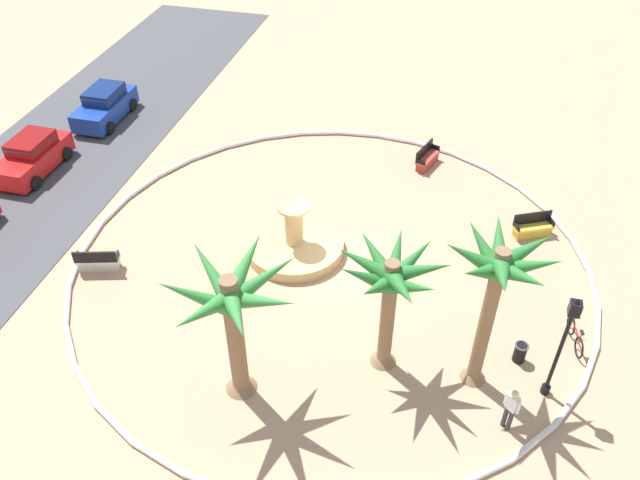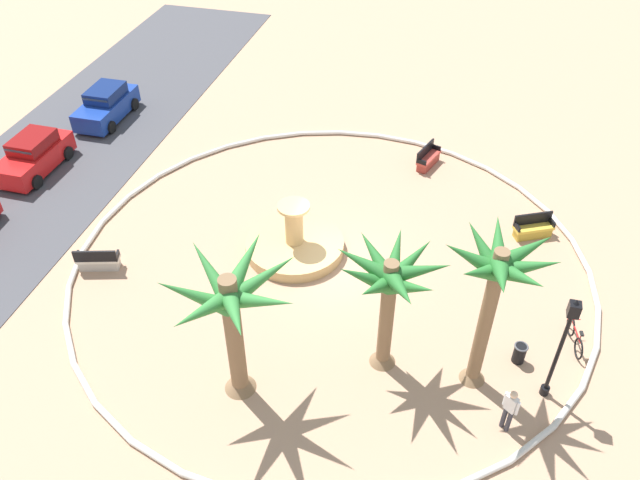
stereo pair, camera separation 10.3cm
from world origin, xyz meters
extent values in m
plane|color=tan|center=(0.00, 0.00, 0.00)|extent=(80.00, 80.00, 0.00)
torus|color=silver|center=(0.00, 0.00, 0.10)|extent=(19.64, 19.64, 0.20)
cube|color=#424247|center=(0.00, 14.22, 0.01)|extent=(48.00, 8.00, 0.03)
cylinder|color=tan|center=(0.45, 1.58, 0.23)|extent=(3.85, 3.85, 0.45)
cylinder|color=#19567F|center=(0.45, 1.58, 0.19)|extent=(3.39, 3.39, 0.34)
cylinder|color=tan|center=(0.45, 1.58, 1.26)|extent=(0.69, 0.69, 1.62)
cylinder|color=#E0B370|center=(0.45, 1.58, 2.13)|extent=(1.23, 1.23, 0.12)
cylinder|color=brown|center=(-4.13, -5.63, 2.67)|extent=(0.43, 0.43, 5.34)
cone|color=brown|center=(-4.13, -5.63, 0.25)|extent=(0.82, 0.82, 0.50)
cone|color=#28702D|center=(-3.36, -5.53, 5.04)|extent=(1.80, 0.77, 1.12)
cone|color=#28702D|center=(-3.60, -5.15, 4.93)|extent=(1.65, 1.56, 1.32)
cone|color=#28702D|center=(-4.18, -4.88, 4.98)|extent=(0.66, 1.77, 1.22)
cone|color=#28702D|center=(-4.71, -5.16, 4.98)|extent=(1.70, 1.53, 1.23)
cone|color=#28702D|center=(-4.93, -5.67, 5.13)|extent=(1.78, 0.66, 0.97)
cone|color=#28702D|center=(-4.69, -6.16, 5.03)|extent=(1.65, 1.61, 1.13)
cone|color=#28702D|center=(-4.15, -6.38, 5.00)|extent=(0.61, 1.76, 1.20)
cone|color=#28702D|center=(-3.65, -6.26, 5.11)|extent=(1.51, 1.73, 1.00)
cylinder|color=brown|center=(-6.31, 1.36, 2.33)|extent=(0.52, 0.52, 4.65)
cone|color=brown|center=(-6.31, 1.36, 0.25)|extent=(1.00, 1.00, 0.50)
cone|color=#337F38|center=(-5.27, 1.25, 4.38)|extent=(2.28, 0.79, 1.09)
cone|color=#337F38|center=(-5.70, 2.12, 4.18)|extent=(1.81, 2.06, 1.45)
cone|color=#337F38|center=(-6.60, 2.25, 4.11)|extent=(1.21, 2.22, 1.58)
cone|color=#337F38|center=(-7.28, 1.70, 4.32)|extent=(2.29, 1.25, 1.20)
cone|color=#337F38|center=(-7.21, 0.83, 4.36)|extent=(2.21, 1.62, 1.12)
cone|color=#337F38|center=(-6.52, 0.37, 4.28)|extent=(1.00, 2.29, 1.28)
cone|color=#337F38|center=(-5.63, 0.62, 4.26)|extent=(1.91, 2.02, 1.30)
cylinder|color=brown|center=(-4.17, -2.75, 2.15)|extent=(0.45, 0.45, 4.30)
cone|color=brown|center=(-4.17, -2.75, 0.25)|extent=(0.86, 0.86, 0.50)
cone|color=#28702D|center=(-3.37, -2.75, 3.95)|extent=(1.82, 0.57, 1.21)
cone|color=#28702D|center=(-3.59, -2.19, 3.98)|extent=(1.70, 1.67, 1.17)
cone|color=#28702D|center=(-4.06, -1.93, 4.03)|extent=(0.80, 1.89, 1.09)
cone|color=#28702D|center=(-4.47, -2.07, 3.86)|extent=(1.23, 1.86, 1.37)
cone|color=#28702D|center=(-4.90, -2.46, 3.92)|extent=(1.89, 1.18, 1.27)
cone|color=#28702D|center=(-4.91, -3.14, 4.08)|extent=(1.88, 1.34, 0.99)
cone|color=#28702D|center=(-4.57, -3.39, 3.87)|extent=(1.42, 1.82, 1.35)
cone|color=#28702D|center=(-4.00, -3.57, 4.07)|extent=(0.92, 1.90, 1.01)
cone|color=#28702D|center=(-3.53, -3.22, 3.95)|extent=(1.79, 1.53, 1.22)
cube|color=beige|center=(-2.40, 8.45, 0.45)|extent=(0.92, 1.68, 0.12)
cube|color=black|center=(-2.61, 8.40, 0.75)|extent=(0.51, 1.56, 0.50)
cube|color=#B6ADA0|center=(-2.40, 8.45, 0.20)|extent=(0.85, 1.54, 0.39)
cube|color=black|center=(-2.61, 9.18, 0.59)|extent=(0.45, 0.20, 0.24)
cube|color=black|center=(-2.20, 7.73, 0.59)|extent=(0.45, 0.20, 0.24)
cube|color=gold|center=(3.67, -7.43, 0.45)|extent=(1.16, 1.66, 0.12)
cube|color=black|center=(3.86, -7.33, 0.75)|extent=(0.78, 1.47, 0.50)
cube|color=gold|center=(3.67, -7.43, 0.20)|extent=(1.06, 1.52, 0.39)
cube|color=black|center=(4.01, -8.10, 0.59)|extent=(0.44, 0.27, 0.24)
cube|color=black|center=(3.34, -6.75, 0.59)|extent=(0.44, 0.27, 0.24)
cube|color=#B73D33|center=(7.78, -2.72, 0.45)|extent=(1.68, 1.00, 0.12)
cube|color=black|center=(7.85, -2.52, 0.75)|extent=(1.54, 0.60, 0.50)
cube|color=#9C342B|center=(7.78, -2.72, 0.20)|extent=(1.54, 0.92, 0.39)
cube|color=black|center=(8.49, -2.96, 0.59)|extent=(0.22, 0.45, 0.24)
cube|color=black|center=(7.08, -2.47, 0.59)|extent=(0.22, 0.45, 0.24)
cylinder|color=black|center=(-4.14, -7.84, 1.76)|extent=(0.12, 0.12, 3.52)
cylinder|color=black|center=(-4.14, -7.84, 0.15)|extent=(0.28, 0.28, 0.30)
cube|color=black|center=(-4.14, -7.84, 3.74)|extent=(0.32, 0.32, 0.44)
sphere|color=#F2EDCC|center=(-4.14, -7.84, 3.74)|extent=(0.22, 0.22, 0.22)
cone|color=black|center=(-4.14, -7.84, 4.02)|extent=(0.20, 0.20, 0.18)
cylinder|color=black|center=(-3.03, -7.02, 0.35)|extent=(0.40, 0.40, 0.70)
torus|color=#4C4C51|center=(-3.03, -7.02, 0.70)|extent=(0.46, 0.46, 0.06)
torus|color=black|center=(-1.35, -8.67, 0.36)|extent=(0.72, 0.21, 0.72)
torus|color=black|center=(-2.33, -8.88, 0.36)|extent=(0.72, 0.21, 0.72)
cylinder|color=#B21919|center=(-1.84, -8.77, 0.59)|extent=(0.94, 0.24, 0.05)
cylinder|color=#B21919|center=(-2.18, -8.85, 0.74)|extent=(0.04, 0.04, 0.30)
cube|color=black|center=(-2.18, -8.85, 0.91)|extent=(0.22, 0.14, 0.06)
cylinder|color=#B21919|center=(-1.40, -8.68, 0.73)|extent=(0.12, 0.44, 0.03)
cylinder|color=#33333D|center=(-5.78, -6.75, 0.45)|extent=(0.14, 0.14, 0.91)
cylinder|color=#33333D|center=(-5.67, -6.61, 0.45)|extent=(0.14, 0.14, 0.91)
cube|color=white|center=(-5.72, -6.68, 1.19)|extent=(0.36, 0.39, 0.56)
sphere|color=beige|center=(-5.72, -6.68, 1.59)|extent=(0.22, 0.22, 0.22)
cylinder|color=white|center=(-5.86, -6.86, 1.19)|extent=(0.09, 0.09, 0.53)
cylinder|color=white|center=(-5.59, -6.51, 1.19)|extent=(0.09, 0.09, 0.53)
cube|color=red|center=(2.87, 14.63, 0.64)|extent=(4.02, 1.75, 0.90)
cube|color=maroon|center=(3.07, 14.63, 1.36)|extent=(2.02, 1.47, 0.60)
cube|color=#333D47|center=(2.17, 14.64, 1.28)|extent=(0.31, 1.36, 0.51)
cylinder|color=black|center=(1.62, 13.80, 0.32)|extent=(0.64, 0.23, 0.64)
cylinder|color=black|center=(1.64, 15.50, 0.32)|extent=(0.64, 0.23, 0.64)
cylinder|color=black|center=(4.10, 13.77, 0.32)|extent=(0.64, 0.23, 0.64)
cylinder|color=black|center=(4.12, 15.47, 0.32)|extent=(0.64, 0.23, 0.64)
cube|color=navy|center=(8.01, 13.84, 0.64)|extent=(4.01, 1.73, 0.90)
cube|color=navy|center=(8.21, 13.84, 1.36)|extent=(2.01, 1.46, 0.60)
cube|color=#333D47|center=(7.31, 13.84, 1.28)|extent=(0.30, 1.36, 0.51)
cylinder|color=black|center=(6.78, 12.98, 0.32)|extent=(0.64, 0.22, 0.64)
cylinder|color=black|center=(6.76, 14.68, 0.32)|extent=(0.64, 0.22, 0.64)
cylinder|color=black|center=(9.26, 13.00, 0.32)|extent=(0.64, 0.22, 0.64)
cylinder|color=black|center=(9.24, 14.70, 0.32)|extent=(0.64, 0.22, 0.64)
camera|label=1|loc=(-17.68, -4.07, 16.37)|focal=35.79mm
camera|label=2|loc=(-17.66, -4.17, 16.37)|focal=35.79mm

